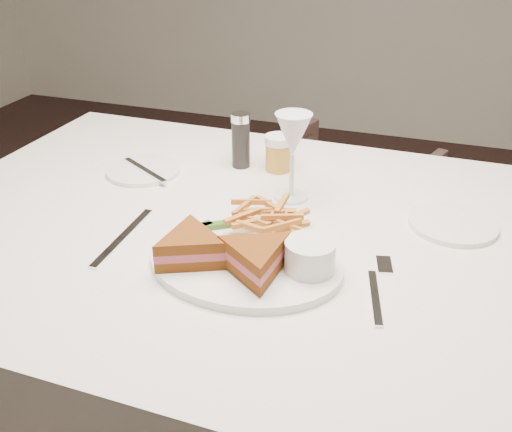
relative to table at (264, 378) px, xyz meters
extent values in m
cube|color=silver|center=(0.00, 0.00, 0.00)|extent=(1.37, 0.92, 0.75)
imported|color=#4E3830|center=(-0.04, 0.94, -0.08)|extent=(0.71, 0.68, 0.58)
ellipsoid|color=white|center=(0.01, -0.13, 0.38)|extent=(0.32, 0.25, 0.01)
cube|color=silver|center=(-0.23, -0.12, 0.38)|extent=(0.02, 0.21, 0.00)
cylinder|color=white|center=(-0.33, 0.14, 0.38)|extent=(0.16, 0.16, 0.01)
cylinder|color=white|center=(0.32, 0.12, 0.38)|extent=(0.16, 0.16, 0.01)
cylinder|color=black|center=(-0.14, 0.24, 0.44)|extent=(0.04, 0.04, 0.12)
cylinder|color=#BF862D|center=(-0.05, 0.25, 0.42)|extent=(0.06, 0.06, 0.08)
cube|color=#355E21|center=(-0.07, -0.05, 0.40)|extent=(0.05, 0.04, 0.01)
cube|color=#355E21|center=(-0.10, -0.07, 0.40)|extent=(0.05, 0.05, 0.01)
cylinder|color=white|center=(0.11, -0.13, 0.42)|extent=(0.08, 0.08, 0.05)
camera|label=1|loc=(0.28, -0.86, 0.90)|focal=40.00mm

